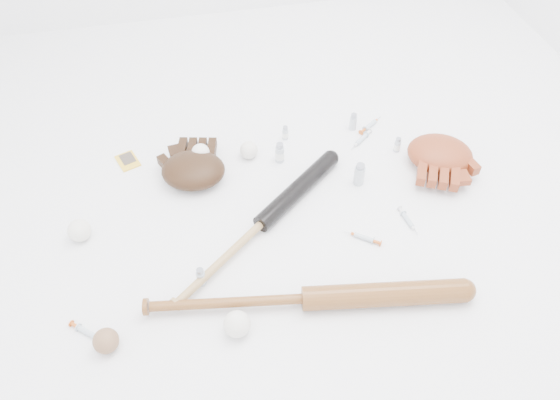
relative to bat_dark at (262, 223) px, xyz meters
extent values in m
plane|color=white|center=(0.08, -0.01, -0.03)|extent=(3.00, 3.00, 0.00)
cube|color=gold|center=(-0.44, 0.44, -0.03)|extent=(0.10, 0.12, 0.01)
cube|color=white|center=(-0.16, 0.35, -0.01)|extent=(0.08, 0.08, 0.04)
sphere|color=white|center=(-0.16, 0.35, 0.04)|extent=(0.07, 0.07, 0.07)
sphere|color=white|center=(-0.60, 0.09, 0.01)|extent=(0.08, 0.08, 0.08)
sphere|color=white|center=(0.02, 0.37, 0.00)|extent=(0.07, 0.07, 0.07)
sphere|color=white|center=(-0.14, -0.36, 0.01)|extent=(0.08, 0.08, 0.08)
sphere|color=brown|center=(-0.51, -0.33, 0.01)|extent=(0.07, 0.07, 0.07)
cylinder|color=#B5BFC6|center=(0.59, 0.28, 0.00)|extent=(0.02, 0.02, 0.06)
cylinder|color=#B5BFC6|center=(0.46, 0.44, 0.01)|extent=(0.03, 0.03, 0.07)
cylinder|color=#B5BFC6|center=(0.13, 0.32, 0.01)|extent=(0.03, 0.03, 0.09)
cylinder|color=#B5BFC6|center=(0.39, 0.14, 0.01)|extent=(0.04, 0.04, 0.09)
cylinder|color=#B5BFC6|center=(-0.23, -0.17, 0.00)|extent=(0.03, 0.03, 0.07)
cylinder|color=#B5BFC6|center=(0.18, 0.44, 0.00)|extent=(0.02, 0.02, 0.06)
camera|label=1|loc=(-0.20, -1.17, 1.40)|focal=35.00mm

